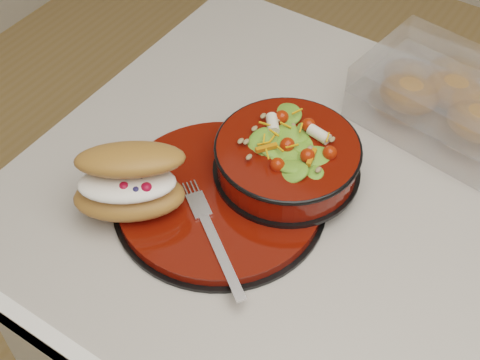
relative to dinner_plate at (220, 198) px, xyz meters
The scene contains 5 objects.
dinner_plate is the anchor object (origin of this frame).
salad_bowl 0.11m from the dinner_plate, 57.95° to the left, with size 0.21×0.21×0.09m.
croissant 0.13m from the dinner_plate, 137.73° to the right, with size 0.17×0.17×0.09m.
fork 0.08m from the dinner_plate, 60.40° to the right, with size 0.16×0.12×0.00m.
pastry_box 0.38m from the dinner_plate, 59.83° to the left, with size 0.26×0.21×0.09m.
Camera 1 is at (0.03, -0.56, 1.61)m, focal length 50.00 mm.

